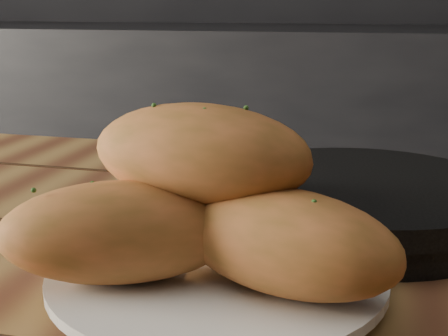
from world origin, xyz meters
TOP-DOWN VIEW (x-y plane):
  - counter at (0.00, 1.70)m, footprint 2.80×0.60m
  - plate at (0.39, 0.45)m, footprint 0.25×0.25m
  - bread_rolls at (0.39, 0.44)m, footprint 0.30×0.25m
  - skillet at (0.49, 0.62)m, footprint 0.40×0.28m

SIDE VIEW (x-z plane):
  - counter at x=0.00m, z-range 0.00..0.90m
  - plate at x=0.39m, z-range 0.75..0.77m
  - skillet at x=0.49m, z-range 0.75..0.80m
  - bread_rolls at x=0.39m, z-range 0.76..0.88m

